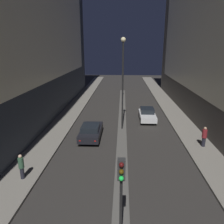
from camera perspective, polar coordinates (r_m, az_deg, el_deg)
name	(u,v)px	position (r m, az deg, el deg)	size (l,w,h in m)	color
median_strip	(122,121)	(26.48, 2.67, -2.35)	(0.93, 38.76, 0.10)	#56544F
traffic_light_near	(121,185)	(9.28, 2.41, -18.51)	(0.32, 0.42, 4.35)	black
traffic_light_mid	(123,79)	(38.29, 2.83, 8.56)	(0.32, 0.42, 4.35)	black
street_lamp	(123,72)	(22.47, 2.85, 10.34)	(0.49, 0.49, 9.48)	black
car_left_lane	(91,131)	(21.48, -5.54, -5.01)	(1.94, 4.45, 1.47)	black
car_right_lane	(147,114)	(26.94, 9.18, -0.64)	(1.85, 4.13, 1.50)	silver
pedestrian_on_left_sidewalk	(21,166)	(15.99, -22.60, -12.88)	(0.36, 0.36, 1.76)	black
pedestrian_on_right_sidewalk	(204,136)	(20.89, 22.95, -5.87)	(0.43, 0.43, 1.81)	black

